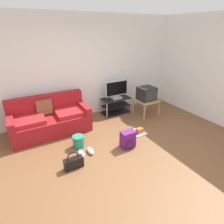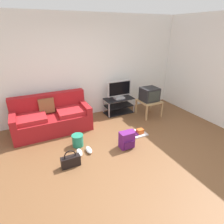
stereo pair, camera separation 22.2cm
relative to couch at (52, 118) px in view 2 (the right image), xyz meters
The scene contains 13 objects.
ground_plane 2.14m from the couch, 64.59° to the right, with size 9.00×9.80×0.02m, color brown.
wall_back 1.47m from the couch, 31.06° to the left, with size 9.00×0.10×2.70m, color white.
wall_right 4.22m from the couch, 15.07° to the right, with size 0.10×3.60×2.70m, color white.
couch is the anchor object (origin of this frame).
tv_stand 1.97m from the couch, ahead, with size 0.85×0.43×0.46m.
flat_tv 2.00m from the couch, ahead, with size 0.71×0.22×0.53m.
side_table 2.67m from the couch, ahead, with size 0.58×0.58×0.46m.
crt_tv 2.69m from the couch, ahead, with size 0.45×0.42×0.37m.
backpack 1.95m from the couch, 49.23° to the right, with size 0.30×0.27×0.36m.
handbag 1.56m from the couch, 88.21° to the right, with size 0.35×0.12×0.34m.
cleaning_bucket 1.04m from the couch, 69.85° to the right, with size 0.25×0.25×0.26m.
sneakers_pair 1.36m from the couch, 73.05° to the right, with size 0.32×0.26×0.09m.
floor_tray 2.08m from the couch, 32.97° to the right, with size 0.48×0.35×0.14m.
Camera 2 is at (-1.36, -2.39, 2.31)m, focal length 29.61 mm.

